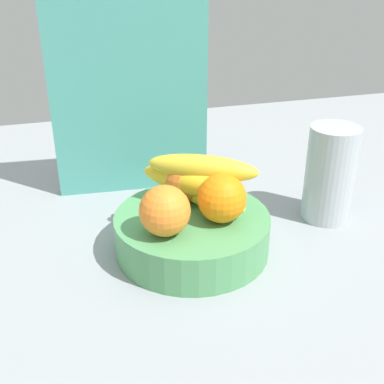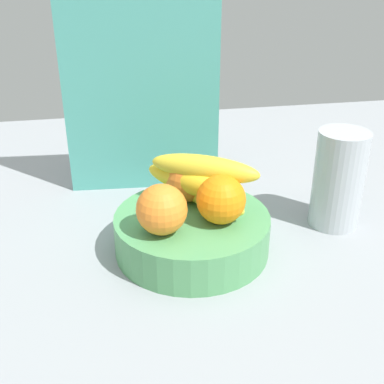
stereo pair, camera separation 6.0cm
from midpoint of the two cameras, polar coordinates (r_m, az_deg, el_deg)
name	(u,v)px [view 2 (the right image)]	position (r cm, az deg, el deg)	size (l,w,h in cm)	color
ground_plane	(209,260)	(78.88, 4.12, -7.80)	(180.00, 140.00, 3.00)	#8F959A
fruit_bowl	(192,233)	(76.82, 2.26, -4.74)	(23.60, 23.60, 6.09)	#519A5D
orange_front_left	(162,209)	(69.42, -0.98, -2.06)	(7.24, 7.24, 7.24)	orange
orange_front_right	(221,200)	(72.38, 5.71, -0.91)	(7.24, 7.24, 7.24)	orange
orange_center	(188,179)	(78.28, 1.74, 1.47)	(7.24, 7.24, 7.24)	orange
banana_bunch	(199,181)	(76.26, 3.08, 1.20)	(17.31, 16.61, 8.40)	yellow
cutting_board	(142,96)	(91.86, -3.82, 10.86)	(28.00, 1.80, 36.00)	teal
thermos_tumbler	(339,179)	(85.90, 18.29, 1.34)	(8.25, 8.25, 16.41)	#B2BAC1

